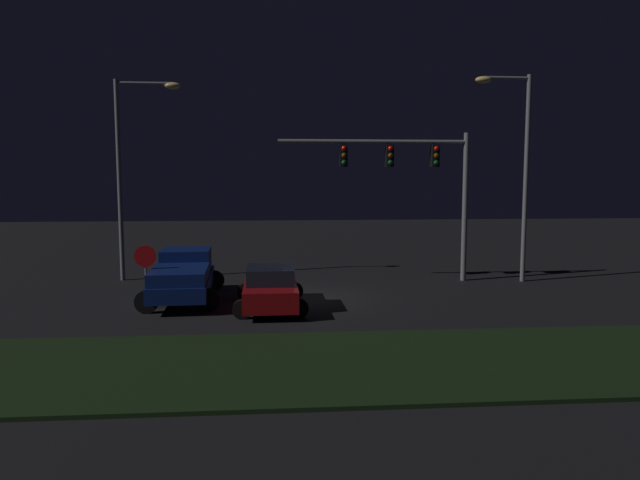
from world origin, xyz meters
name	(u,v)px	position (x,y,z in m)	size (l,w,h in m)	color
ground_plane	(314,297)	(0.00, 0.00, 0.00)	(80.00, 80.00, 0.00)	black
grass_median	(339,364)	(0.00, -8.31, 0.05)	(22.71, 5.63, 0.10)	black
pickup_truck	(184,273)	(-4.90, -0.07, 1.00)	(3.02, 5.48, 1.80)	navy
car_sedan	(270,288)	(-1.67, -1.85, 0.74)	(2.50, 4.41, 1.51)	maroon
traffic_signal_gantry	(411,170)	(4.45, 3.11, 4.90)	(8.32, 0.56, 6.50)	slate
street_lamp_left	(131,156)	(-7.70, 4.47, 5.50)	(2.86, 0.44, 8.79)	slate
street_lamp_right	(517,155)	(8.99, 2.72, 5.55)	(2.47, 0.44, 8.94)	slate
stop_sign	(145,264)	(-6.01, -1.45, 1.56)	(0.76, 0.08, 2.23)	slate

